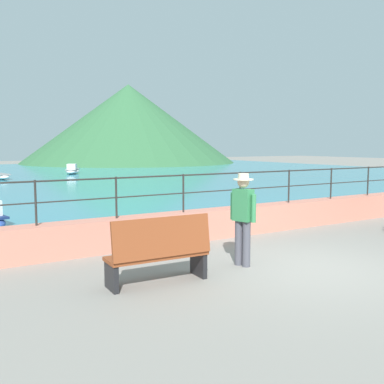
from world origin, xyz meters
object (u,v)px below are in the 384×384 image
bench_main (159,251)px  boat_5 (72,170)px  boat_2 (0,176)px  person_walking (243,215)px

bench_main → boat_5: bearing=76.4°
boat_2 → boat_5: boat_5 is taller
boat_2 → person_walking: bearing=-88.1°
boat_5 → person_walking: bearing=-99.9°
person_walking → boat_5: (4.72, 27.01, -0.65)m
bench_main → boat_2: size_ratio=0.71×
person_walking → boat_5: bearing=80.1°
person_walking → bench_main: bearing=-174.4°
bench_main → boat_5: size_ratio=0.70×
person_walking → boat_2: 24.11m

